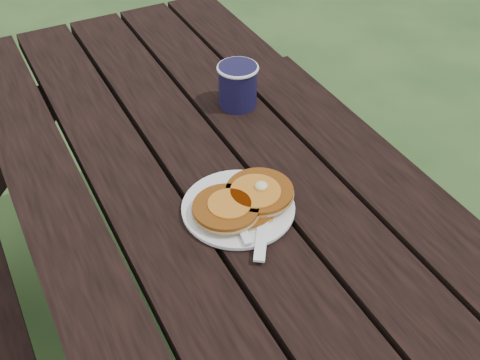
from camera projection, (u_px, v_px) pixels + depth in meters
name	position (u px, v px, depth m)	size (l,w,h in m)	color
picnic_table	(234.00, 324.00, 1.40)	(1.36, 1.80, 0.75)	black
plate	(238.00, 208.00, 1.14)	(0.21, 0.21, 0.01)	white
pancake_stack	(244.00, 200.00, 1.12)	(0.20, 0.14, 0.04)	#87440F
knife	(263.00, 224.00, 1.09)	(0.02, 0.18, 0.01)	white
fork	(239.00, 223.00, 1.09)	(0.03, 0.16, 0.01)	white
coffee_cup	(238.00, 83.00, 1.37)	(0.10, 0.10, 0.10)	#151234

